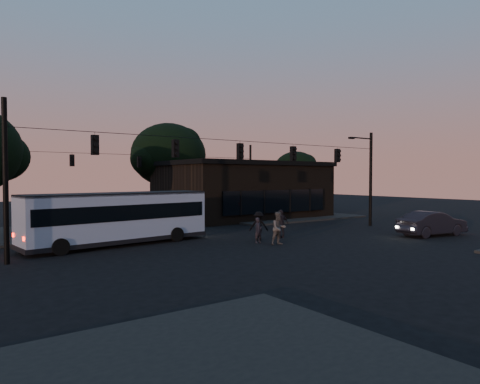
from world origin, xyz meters
TOP-DOWN VIEW (x-y plane):
  - ground at (0.00, 0.00)m, footprint 120.00×120.00m
  - sidewalk_far_right at (12.00, 14.00)m, footprint 14.00×10.00m
  - building at (9.00, 15.97)m, footprint 15.40×10.41m
  - tree_behind at (4.00, 22.00)m, footprint 7.60×7.60m
  - tree_right at (18.00, 18.00)m, footprint 5.20×5.20m
  - signal_rig_near at (0.00, 4.00)m, footprint 26.24×0.30m
  - signal_rig_far at (0.00, 20.00)m, footprint 26.24×0.30m
  - bus at (-6.94, 6.42)m, footprint 10.98×3.66m
  - car at (11.51, -2.12)m, footprint 5.19×2.56m
  - pedestrian_a at (0.10, 2.28)m, footprint 0.62×0.47m
  - pedestrian_b at (0.64, 1.03)m, footprint 1.03×0.85m
  - pedestrian_c at (2.61, 3.03)m, footprint 1.09×0.49m
  - pedestrian_d at (0.75, 3.05)m, footprint 1.32×1.24m

SIDE VIEW (x-z plane):
  - ground at x=0.00m, z-range 0.00..0.00m
  - sidewalk_far_right at x=12.00m, z-range 0.00..0.15m
  - pedestrian_a at x=0.10m, z-range 0.00..1.52m
  - car at x=11.51m, z-range 0.00..1.64m
  - pedestrian_d at x=0.75m, z-range 0.00..1.80m
  - pedestrian_c at x=2.61m, z-range 0.00..1.84m
  - pedestrian_b at x=0.64m, z-range 0.00..1.92m
  - bus at x=-6.94m, z-range 0.19..3.22m
  - building at x=9.00m, z-range 0.01..5.41m
  - signal_rig_far at x=0.00m, z-range 0.45..7.95m
  - signal_rig_near at x=0.00m, z-range 0.70..8.20m
  - tree_right at x=18.00m, z-range 1.20..8.06m
  - tree_behind at x=4.00m, z-range 1.48..10.91m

